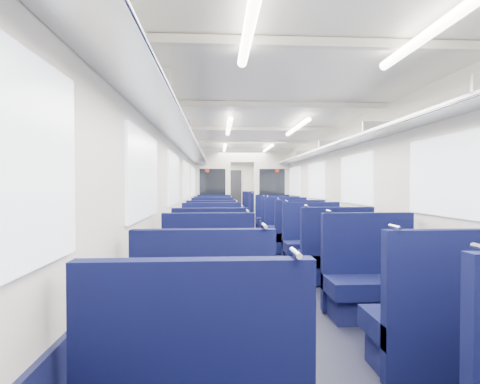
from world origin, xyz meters
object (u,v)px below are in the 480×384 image
bulkhead (242,188)px  seat_24 (215,210)px  seat_6 (208,285)px  seat_20 (215,214)px  seat_25 (257,210)px  seat_27 (254,208)px  seat_14 (213,230)px  end_door (233,192)px  seat_10 (212,248)px  seat_7 (372,284)px  seat_18 (214,220)px  seat_15 (287,229)px  seat_9 (334,259)px  seat_22 (215,212)px  seat_4 (204,328)px  seat_17 (279,224)px  seat_8 (210,262)px  seat_13 (298,236)px  seat_19 (273,220)px  seat_12 (212,238)px  seat_23 (260,212)px  seat_11 (313,246)px  seat_26 (215,208)px  seat_21 (263,214)px  seat_16 (214,225)px  seat_5 (442,329)px

bulkhead → seat_24: (-0.83, 3.97, -0.90)m
seat_6 → seat_20: (0.00, 8.98, 0.00)m
seat_25 → seat_27: bearing=90.0°
seat_14 → seat_27: size_ratio=1.00×
end_door → seat_10: (-0.83, -11.47, -0.67)m
seat_7 → seat_18: bearing=103.4°
seat_15 → seat_9: bearing=-90.0°
seat_7 → seat_22: (-1.66, 10.13, 0.00)m
end_door → seat_14: size_ratio=1.86×
seat_10 → seat_24: (0.00, 9.05, 0.00)m
seat_4 → seat_17: (1.66, 6.81, 0.00)m
seat_8 → seat_22: size_ratio=1.00×
seat_13 → seat_22: 6.82m
seat_4 → seat_10: size_ratio=1.00×
seat_18 → seat_20: (0.00, 2.08, 0.00)m
seat_13 → seat_19: 3.33m
seat_8 → seat_12: size_ratio=1.00×
seat_12 → seat_23: size_ratio=1.00×
seat_15 → seat_19: (0.00, 2.12, 0.00)m
seat_10 → seat_14: (0.00, 2.26, 0.00)m
seat_6 → seat_8: (0.00, 1.10, 0.00)m
seat_11 → seat_26: size_ratio=1.00×
seat_11 → seat_13: same height
seat_11 → seat_8: bearing=-143.8°
seat_25 → seat_23: bearing=-90.0°
seat_4 → seat_7: 1.98m
seat_8 → seat_26: same height
end_door → seat_18: end_door is taller
seat_22 → seat_27: 2.88m
seat_23 → seat_26: 2.89m
seat_7 → seat_24: bearing=98.3°
seat_6 → seat_25: (1.66, 11.22, 0.00)m
seat_24 → seat_6: bearing=-90.0°
seat_8 → seat_10: 1.13m
seat_4 → seat_9: size_ratio=1.00×
seat_10 → seat_26: size_ratio=1.00×
seat_21 → seat_27: bearing=90.0°
bulkhead → seat_12: 4.15m
seat_12 → seat_11: bearing=-31.5°
seat_23 → seat_6: bearing=-99.5°
seat_22 → bulkhead: bearing=-73.2°
seat_7 → seat_23: (0.00, 10.03, 0.00)m
seat_6 → seat_23: size_ratio=1.00×
seat_8 → seat_20: 7.88m
seat_12 → seat_16: 2.28m
seat_9 → seat_13: same height
seat_5 → seat_20: 10.39m
seat_18 → seat_19: (1.66, -0.14, 0.00)m
seat_7 → seat_23: bearing=90.0°
seat_17 → seat_19: same height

